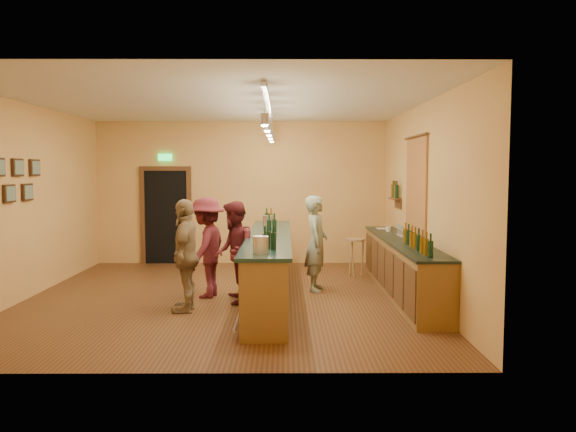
{
  "coord_description": "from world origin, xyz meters",
  "views": [
    {
      "loc": [
        0.99,
        -9.17,
        2.09
      ],
      "look_at": [
        1.04,
        0.2,
        1.34
      ],
      "focal_mm": 35.0,
      "sensor_mm": 36.0,
      "label": 1
    }
  ],
  "objects_px": {
    "back_counter": "(402,266)",
    "tasting_bar": "(269,261)",
    "customer_a": "(234,252)",
    "bartender": "(316,243)",
    "customer_b": "(186,255)",
    "customer_c": "(207,247)",
    "bar_stool": "(355,246)"
  },
  "relations": [
    {
      "from": "back_counter",
      "to": "customer_a",
      "type": "xyz_separation_m",
      "value": [
        -2.79,
        -0.54,
        0.32
      ]
    },
    {
      "from": "customer_c",
      "to": "tasting_bar",
      "type": "bearing_deg",
      "value": 99.42
    },
    {
      "from": "customer_b",
      "to": "bar_stool",
      "type": "xyz_separation_m",
      "value": [
        2.87,
        2.69,
        -0.22
      ]
    },
    {
      "from": "bartender",
      "to": "tasting_bar",
      "type": "bearing_deg",
      "value": 131.09
    },
    {
      "from": "bartender",
      "to": "customer_b",
      "type": "height_order",
      "value": "customer_b"
    },
    {
      "from": "tasting_bar",
      "to": "bar_stool",
      "type": "distance_m",
      "value": 2.45
    },
    {
      "from": "tasting_bar",
      "to": "customer_b",
      "type": "distance_m",
      "value": 1.52
    },
    {
      "from": "back_counter",
      "to": "bar_stool",
      "type": "height_order",
      "value": "back_counter"
    },
    {
      "from": "tasting_bar",
      "to": "bar_stool",
      "type": "bearing_deg",
      "value": 47.59
    },
    {
      "from": "tasting_bar",
      "to": "bar_stool",
      "type": "relative_size",
      "value": 6.69
    },
    {
      "from": "tasting_bar",
      "to": "customer_c",
      "type": "bearing_deg",
      "value": 176.66
    },
    {
      "from": "customer_b",
      "to": "customer_a",
      "type": "bearing_deg",
      "value": 128.26
    },
    {
      "from": "bar_stool",
      "to": "back_counter",
      "type": "bearing_deg",
      "value": -70.08
    },
    {
      "from": "customer_a",
      "to": "customer_b",
      "type": "height_order",
      "value": "customer_b"
    },
    {
      "from": "back_counter",
      "to": "bartender",
      "type": "relative_size",
      "value": 2.73
    },
    {
      "from": "tasting_bar",
      "to": "customer_c",
      "type": "relative_size",
      "value": 3.06
    },
    {
      "from": "tasting_bar",
      "to": "bar_stool",
      "type": "height_order",
      "value": "tasting_bar"
    },
    {
      "from": "tasting_bar",
      "to": "customer_c",
      "type": "xyz_separation_m",
      "value": [
        -1.04,
        0.06,
        0.23
      ]
    },
    {
      "from": "bartender",
      "to": "customer_b",
      "type": "relative_size",
      "value": 0.99
    },
    {
      "from": "customer_b",
      "to": "customer_c",
      "type": "distance_m",
      "value": 0.96
    },
    {
      "from": "tasting_bar",
      "to": "customer_a",
      "type": "relative_size",
      "value": 3.15
    },
    {
      "from": "back_counter",
      "to": "bar_stool",
      "type": "xyz_separation_m",
      "value": [
        -0.59,
        1.63,
        0.13
      ]
    },
    {
      "from": "bartender",
      "to": "customer_a",
      "type": "distance_m",
      "value": 1.63
    },
    {
      "from": "back_counter",
      "to": "tasting_bar",
      "type": "distance_m",
      "value": 2.25
    },
    {
      "from": "tasting_bar",
      "to": "customer_b",
      "type": "bearing_deg",
      "value": -144.07
    },
    {
      "from": "tasting_bar",
      "to": "customer_b",
      "type": "xyz_separation_m",
      "value": [
        -1.22,
        -0.88,
        0.23
      ]
    },
    {
      "from": "back_counter",
      "to": "tasting_bar",
      "type": "relative_size",
      "value": 0.89
    },
    {
      "from": "bartender",
      "to": "bar_stool",
      "type": "distance_m",
      "value": 1.54
    },
    {
      "from": "customer_a",
      "to": "customer_b",
      "type": "relative_size",
      "value": 0.96
    },
    {
      "from": "back_counter",
      "to": "tasting_bar",
      "type": "xyz_separation_m",
      "value": [
        -2.24,
        -0.18,
        0.12
      ]
    },
    {
      "from": "back_counter",
      "to": "bartender",
      "type": "height_order",
      "value": "bartender"
    },
    {
      "from": "back_counter",
      "to": "bartender",
      "type": "xyz_separation_m",
      "value": [
        -1.43,
        0.36,
        0.35
      ]
    }
  ]
}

